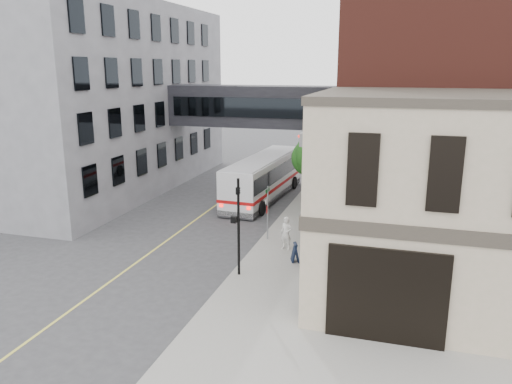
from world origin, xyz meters
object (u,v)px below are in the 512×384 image
Objects in this scene: bus at (264,176)px; sandwich_board at (295,252)px; newspaper_box at (313,204)px; pedestrian_c at (331,194)px; pedestrian_b at (316,203)px; pedestrian_a at (286,233)px.

bus is 12.09× the size of sandwich_board.
newspaper_box is 8.94m from sandwich_board.
pedestrian_c is at bearing 46.32° from newspaper_box.
pedestrian_b is (4.42, -3.60, -0.69)m from bus.
pedestrian_c is 1.55× the size of newspaper_box.
bus reaches higher than pedestrian_c.
pedestrian_a is at bearing -110.77° from newspaper_box.
pedestrian_b is at bearing -94.18° from pedestrian_c.
bus is 6.53× the size of pedestrian_a.
pedestrian_a is (4.00, -10.05, -0.67)m from bus.
sandwich_board is (0.81, -1.52, -0.40)m from pedestrian_a.
bus is at bearing 177.83° from pedestrian_c.
pedestrian_b is (0.42, 6.44, -0.02)m from pedestrian_a.
pedestrian_a is 9.34m from pedestrian_c.
pedestrian_c is at bearing 56.51° from pedestrian_b.
pedestrian_a is 1.76× the size of newspaper_box.
pedestrian_c is 1.63× the size of sandwich_board.
newspaper_box is 1.05× the size of sandwich_board.
bus reaches higher than pedestrian_a.
pedestrian_c is (0.54, 2.85, -0.08)m from pedestrian_b.
bus is at bearing 91.96° from sandwich_board.
pedestrian_a is at bearing -89.41° from pedestrian_c.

